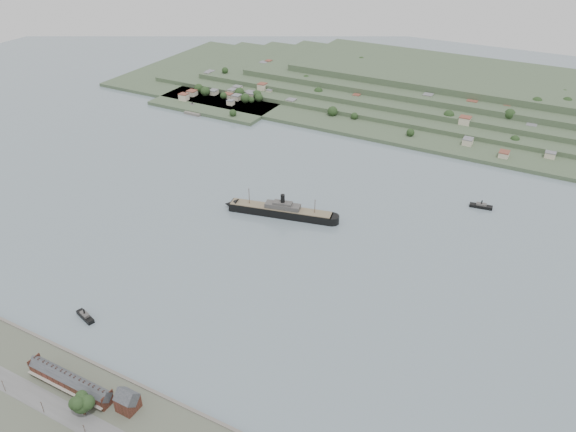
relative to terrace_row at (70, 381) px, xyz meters
The scene contains 10 objects.
ground 168.46m from the terrace_row, 86.59° to the left, with size 1400.00×1400.00×0.00m, color slate.
near_shore 22.02m from the terrace_row, 61.90° to the right, with size 220.00×80.00×2.60m.
terrace_row is the anchor object (origin of this frame).
gabled_building 37.74m from the terrace_row, ahead, with size 10.40×10.18×14.09m.
far_peninsula 562.42m from the terrace_row, 86.14° to the left, with size 760.00×309.00×30.00m.
steamship 217.56m from the terrace_row, 87.91° to the left, with size 98.39×31.73×23.86m.
tugboat 60.15m from the terrace_row, 128.95° to the left, with size 16.78×8.78×7.30m.
ferry_west 446.13m from the terrace_row, 118.24° to the left, with size 19.40×12.69×7.10m.
ferry_east 347.03m from the terrace_row, 63.50° to the left, with size 19.38×7.79×7.06m.
fig_tree 22.49m from the terrace_row, 26.87° to the right, with size 12.83×11.11×14.32m.
Camera 1 is at (196.48, -300.60, 241.54)m, focal length 35.00 mm.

